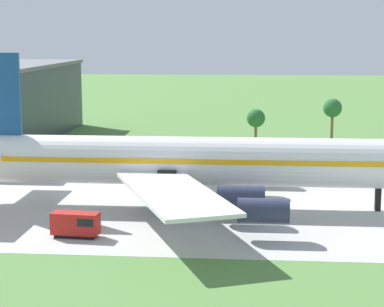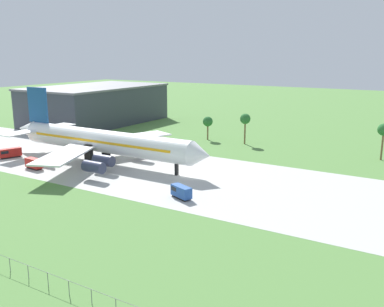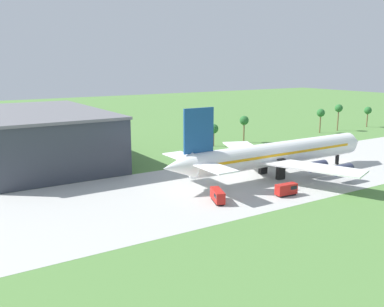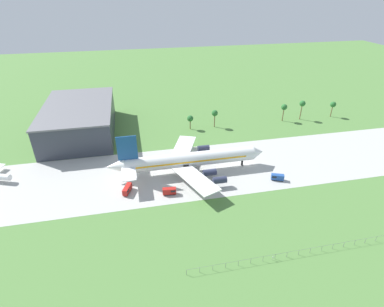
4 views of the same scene
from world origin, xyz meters
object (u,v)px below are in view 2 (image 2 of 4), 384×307
Objects in this scene: jet_airliner at (101,141)px; catering_van at (181,192)px; baggage_tug at (34,163)px; fuel_truck at (9,153)px; terminal_building at (96,104)px.

catering_van is at bearing -21.91° from jet_airliner.
fuel_truck is (-16.84, 4.65, -0.00)m from baggage_tug.
baggage_tug is 0.09× the size of terminal_building.
jet_airliner is 19.03m from baggage_tug.
baggage_tug is at bearing -15.43° from fuel_truck.
baggage_tug is at bearing -179.52° from catering_van.
terminal_building is at bearing 121.17° from baggage_tug.
jet_airliner is 10.72× the size of fuel_truck.
catering_van is 0.09× the size of terminal_building.
fuel_truck is at bearing -159.30° from jet_airliner.
catering_van is (47.11, 0.39, -0.05)m from baggage_tug.
terminal_building is at bearing 110.93° from fuel_truck.
jet_airliner is at bearing 158.09° from catering_van.
catering_van is (36.44, -14.65, -4.74)m from jet_airliner.
baggage_tug is 0.97× the size of catering_van.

